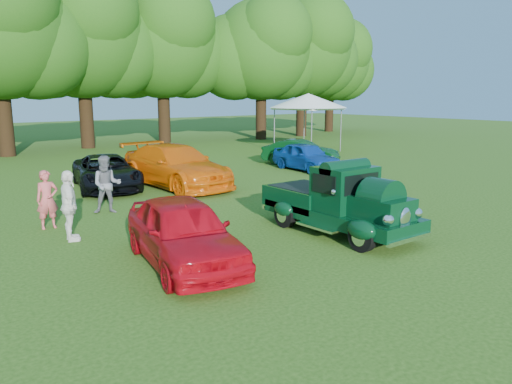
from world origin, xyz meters
TOP-DOWN VIEW (x-y plane):
  - ground at (0.00, 0.00)m, footprint 120.00×120.00m
  - hero_pickup at (1.33, -0.39)m, footprint 2.13×4.57m
  - red_convertible at (-3.19, -0.17)m, footprint 2.50×4.52m
  - back_car_black at (-1.25, 9.30)m, footprint 3.15×5.07m
  - back_car_orange at (1.13, 8.13)m, footprint 2.73×5.83m
  - back_car_blue at (8.14, 8.16)m, footprint 1.83×3.98m
  - back_car_green at (9.25, 9.76)m, footprint 3.11×4.06m
  - spectator_pink at (-4.66, 4.66)m, footprint 0.60×0.40m
  - spectator_grey at (-2.71, 5.41)m, footprint 1.06×0.96m
  - spectator_white at (-4.56, 3.09)m, footprint 0.62×1.10m
  - canopy_tent at (13.67, 13.96)m, footprint 5.50×5.50m
  - tree_line at (0.01, 23.91)m, footprint 62.21×10.28m

SIDE VIEW (x-z plane):
  - ground at x=0.00m, z-range 0.00..0.00m
  - back_car_green at x=9.25m, z-range 0.00..1.28m
  - back_car_black at x=-1.25m, z-range 0.00..1.31m
  - back_car_blue at x=8.14m, z-range 0.00..1.32m
  - red_convertible at x=-3.19m, z-range 0.00..1.46m
  - hero_pickup at x=1.33m, z-range -0.12..1.67m
  - spectator_pink at x=-4.66m, z-range 0.00..1.60m
  - back_car_orange at x=1.13m, z-range 0.00..1.64m
  - spectator_white at x=-4.56m, z-range 0.00..1.78m
  - spectator_grey at x=-2.71m, z-range 0.00..1.78m
  - canopy_tent at x=13.67m, z-range 1.34..4.99m
  - tree_line at x=0.01m, z-range 1.15..13.22m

